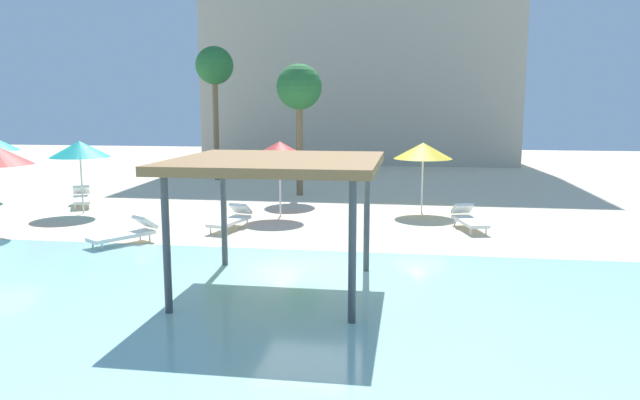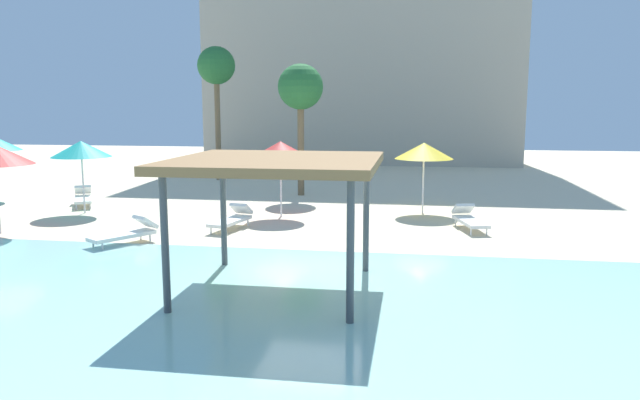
# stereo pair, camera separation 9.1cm
# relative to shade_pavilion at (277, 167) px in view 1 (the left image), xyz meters

# --- Properties ---
(ground_plane) EXTENTS (80.00, 80.00, 0.00)m
(ground_plane) POSITION_rel_shade_pavilion_xyz_m (0.38, 1.92, -2.58)
(ground_plane) COLOR beige
(lagoon_water) EXTENTS (44.00, 13.50, 0.04)m
(lagoon_water) POSITION_rel_shade_pavilion_xyz_m (0.38, -3.33, -2.56)
(lagoon_water) COLOR #99D1C6
(lagoon_water) RESTS_ON ground
(shade_pavilion) EXTENTS (4.06, 4.06, 2.75)m
(shade_pavilion) POSITION_rel_shade_pavilion_xyz_m (0.00, 0.00, 0.00)
(shade_pavilion) COLOR #42474C
(shade_pavilion) RESTS_ON ground
(beach_umbrella_yellow_1) EXTENTS (2.06, 2.06, 2.50)m
(beach_umbrella_yellow_1) POSITION_rel_shade_pavilion_xyz_m (3.06, 9.73, -0.36)
(beach_umbrella_yellow_1) COLOR silver
(beach_umbrella_yellow_1) RESTS_ON ground
(beach_umbrella_red_3) EXTENTS (1.95, 1.95, 2.59)m
(beach_umbrella_red_3) POSITION_rel_shade_pavilion_xyz_m (-1.78, 8.26, -0.26)
(beach_umbrella_red_3) COLOR silver
(beach_umbrella_red_3) RESTS_ON ground
(beach_umbrella_teal_4) EXTENTS (2.06, 2.06, 2.57)m
(beach_umbrella_teal_4) POSITION_rel_shade_pavilion_xyz_m (-8.83, 7.78, -0.29)
(beach_umbrella_teal_4) COLOR silver
(beach_umbrella_teal_4) RESTS_ON ground
(lounge_chair_1) EXTENTS (1.05, 1.99, 0.74)m
(lounge_chair_1) POSITION_rel_shade_pavilion_xyz_m (4.44, 7.06, -2.24)
(lounge_chair_1) COLOR white
(lounge_chair_1) RESTS_ON ground
(lounge_chair_3) EXTENTS (1.47, 1.94, 0.74)m
(lounge_chair_3) POSITION_rel_shade_pavilion_xyz_m (-9.74, 9.25, -2.24)
(lounge_chair_3) COLOR white
(lounge_chair_3) RESTS_ON ground
(lounge_chair_4) EXTENTS (1.53, 1.92, 0.74)m
(lounge_chair_4) POSITION_rel_shade_pavilion_xyz_m (-5.04, 3.49, -2.24)
(lounge_chair_4) COLOR white
(lounge_chair_4) RESTS_ON ground
(lounge_chair_5) EXTENTS (0.98, 1.98, 0.74)m
(lounge_chair_5) POSITION_rel_shade_pavilion_xyz_m (-2.81, 5.97, -2.24)
(lounge_chair_5) COLOR white
(lounge_chair_5) RESTS_ON ground
(palm_tree_0) EXTENTS (1.90, 1.90, 5.52)m
(palm_tree_0) POSITION_rel_shade_pavilion_xyz_m (-2.03, 13.26, 1.88)
(palm_tree_0) COLOR brown
(palm_tree_0) RESTS_ON ground
(palm_tree_1) EXTENTS (1.90, 1.90, 6.74)m
(palm_tree_1) POSITION_rel_shade_pavilion_xyz_m (-7.23, 17.92, 3.03)
(palm_tree_1) COLOR brown
(palm_tree_1) RESTS_ON ground
(hotel_block_0) EXTENTS (20.46, 9.97, 20.22)m
(hotel_block_0) POSITION_rel_shade_pavilion_xyz_m (-0.87, 31.37, 7.54)
(hotel_block_0) COLOR #B2A893
(hotel_block_0) RESTS_ON ground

